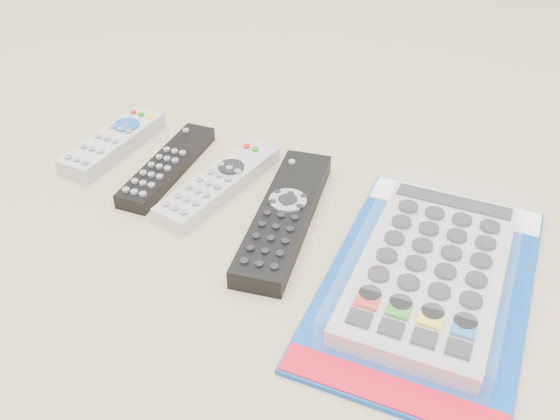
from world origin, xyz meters
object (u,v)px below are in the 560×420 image
at_px(remote_slim_black, 167,166).
at_px(remote_large_black, 285,216).
at_px(remote_silver_dvd, 219,183).
at_px(jumbo_remote_packaged, 431,269).
at_px(remote_small_grey, 113,142).

height_order(remote_slim_black, remote_large_black, remote_large_black).
xyz_separation_m(remote_silver_dvd, jumbo_remote_packaged, (0.28, -0.04, 0.01)).
height_order(remote_large_black, jumbo_remote_packaged, jumbo_remote_packaged).
xyz_separation_m(remote_slim_black, jumbo_remote_packaged, (0.37, -0.05, 0.01)).
bearing_deg(jumbo_remote_packaged, remote_small_grey, 169.01).
bearing_deg(remote_silver_dvd, remote_small_grey, -177.11).
relative_size(remote_slim_black, remote_silver_dvd, 0.96).
xyz_separation_m(remote_slim_black, remote_large_black, (0.19, -0.03, 0.00)).
height_order(remote_small_grey, remote_large_black, same).
bearing_deg(remote_large_black, jumbo_remote_packaged, -17.55).
height_order(remote_slim_black, jumbo_remote_packaged, jumbo_remote_packaged).
xyz_separation_m(remote_small_grey, remote_silver_dvd, (0.18, -0.01, -0.00)).
distance_m(remote_small_grey, remote_silver_dvd, 0.18).
relative_size(remote_silver_dvd, remote_large_black, 0.80).
distance_m(remote_slim_black, remote_large_black, 0.19).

